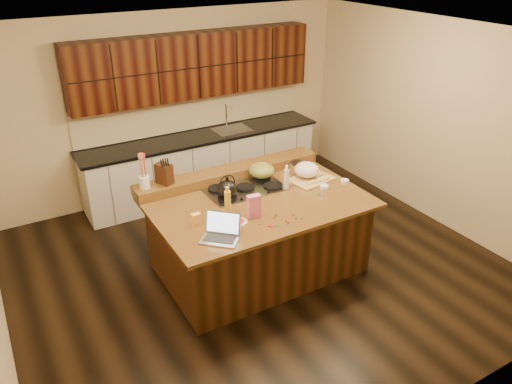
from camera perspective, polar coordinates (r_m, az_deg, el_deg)
room at (r=5.43m, az=0.26°, el=3.09°), size 5.52×5.02×2.72m
island at (r=5.85m, az=0.25°, el=-4.88°), size 2.40×1.60×0.92m
back_ledge at (r=6.14m, az=-3.04°, el=2.21°), size 2.40×0.30×0.12m
cooktop at (r=5.84m, az=-1.23°, el=0.40°), size 0.92×0.52×0.05m
back_counter at (r=7.54m, az=-6.37°, el=6.89°), size 3.70×0.66×2.40m
kettle at (r=5.56m, az=-3.30°, el=0.38°), size 0.25×0.25×0.20m
green_bowl at (r=6.03m, az=0.66°, el=2.50°), size 0.34×0.34×0.17m
laptop at (r=4.91m, az=-3.99°, el=-4.54°), size 0.45×0.45×0.25m
oil_bottle at (r=5.28m, az=-3.25°, el=-1.24°), size 0.09×0.09×0.27m
vinegar_bottle at (r=5.83m, az=3.49°, el=1.46°), size 0.06×0.06×0.25m
wooden_tray at (r=6.11m, az=5.94°, el=2.30°), size 0.57×0.46×0.21m
ramekin_a at (r=5.92m, az=7.81°, el=0.57°), size 0.11×0.11×0.04m
ramekin_b at (r=6.10m, az=10.09°, el=1.20°), size 0.13×0.13×0.04m
ramekin_c at (r=6.08m, az=7.49°, el=1.34°), size 0.12×0.12×0.04m
strainer_bowl at (r=6.34m, az=4.93°, el=2.81°), size 0.25×0.25×0.09m
kitchen_timer at (r=5.74m, az=7.39°, el=-0.16°), size 0.09×0.09×0.07m
pink_bag at (r=5.22m, az=-0.24°, el=-1.66°), size 0.15×0.09×0.26m
candy_plate at (r=5.19m, az=-1.96°, el=-3.42°), size 0.21×0.21×0.01m
package_box at (r=5.15m, az=-6.88°, el=-3.12°), size 0.10×0.08×0.13m
utensil_crock at (r=5.73m, az=-12.61°, el=1.10°), size 0.15×0.15×0.14m
knife_block at (r=5.78m, az=-10.46°, el=2.05°), size 0.19×0.23×0.24m
gumdrop_0 at (r=5.20m, az=3.50°, el=-3.31°), size 0.02×0.02×0.02m
gumdrop_1 at (r=5.26m, az=5.24°, el=-3.00°), size 0.02×0.02×0.02m
gumdrop_2 at (r=5.26m, az=2.10°, el=-2.93°), size 0.02×0.02×0.02m
gumdrop_3 at (r=5.26m, az=4.59°, el=-2.97°), size 0.02×0.02×0.02m
gumdrop_4 at (r=5.32m, az=2.23°, el=-2.54°), size 0.02×0.02×0.02m
gumdrop_5 at (r=5.17m, az=3.60°, el=-3.55°), size 0.02×0.02×0.02m
gumdrop_6 at (r=5.10m, az=1.52°, el=-3.92°), size 0.02×0.02×0.02m
gumdrop_7 at (r=5.30m, az=2.28°, el=-2.66°), size 0.02×0.02×0.02m
gumdrop_8 at (r=5.10m, az=1.82°, el=-3.96°), size 0.02×0.02×0.02m
gumdrop_9 at (r=5.14m, az=0.42°, el=-3.66°), size 0.02×0.02×0.02m
gumdrop_10 at (r=5.18m, az=3.79°, el=-3.45°), size 0.02×0.02×0.02m
gumdrop_11 at (r=5.12m, az=2.45°, el=-3.82°), size 0.02×0.02×0.02m
gumdrop_12 at (r=5.32m, az=4.23°, el=-2.59°), size 0.02×0.02×0.02m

